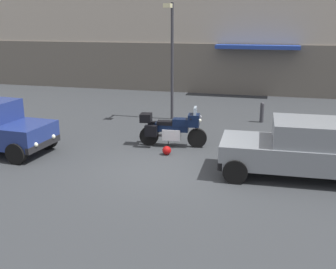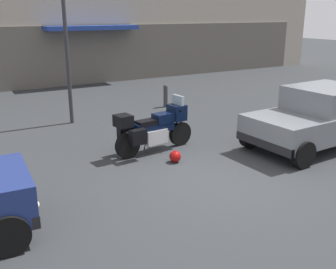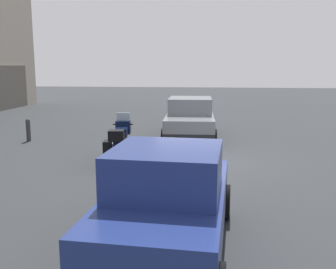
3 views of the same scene
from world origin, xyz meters
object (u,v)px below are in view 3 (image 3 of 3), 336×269
(car_hatchback_near, at_px, (168,201))
(car_sedan_far, at_px, (190,118))
(helmet, at_px, (152,158))
(motorcycle, at_px, (120,141))
(bollard_curbside, at_px, (28,129))

(car_hatchback_near, height_order, car_sedan_far, car_hatchback_near)
(helmet, bearing_deg, motorcycle, 94.85)
(bollard_curbside, bearing_deg, car_hatchback_near, -143.05)
(motorcycle, height_order, helmet, motorcycle)
(car_sedan_far, bearing_deg, helmet, 165.91)
(motorcycle, xyz_separation_m, car_hatchback_near, (-5.40, -1.99, 0.19))
(helmet, distance_m, car_hatchback_near, 5.62)
(motorcycle, relative_size, helmet, 8.08)
(car_sedan_far, height_order, bollard_curbside, car_sedan_far)
(car_hatchback_near, bearing_deg, car_sedan_far, 4.81)
(car_hatchback_near, xyz_separation_m, bollard_curbside, (8.18, 6.15, -0.36))
(motorcycle, distance_m, car_sedan_far, 4.54)
(helmet, height_order, car_sedan_far, car_sedan_far)
(helmet, relative_size, car_hatchback_near, 0.07)
(motorcycle, height_order, car_sedan_far, car_sedan_far)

